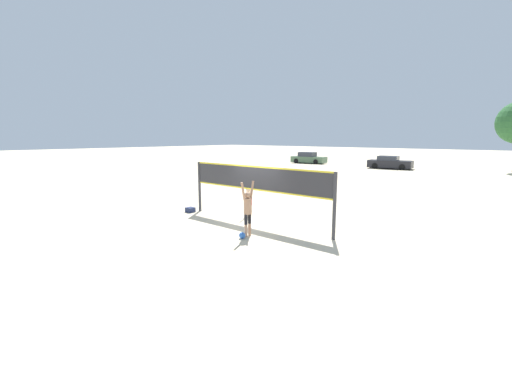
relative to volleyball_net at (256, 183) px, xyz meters
name	(u,v)px	position (x,y,z in m)	size (l,w,h in m)	color
ground_plane	(256,223)	(0.00, 0.00, -1.67)	(200.00, 200.00, 0.00)	beige
volleyball_net	(256,183)	(0.00, 0.00, 0.00)	(7.32, 0.13, 2.40)	#38383D
player_spiker	(248,208)	(1.02, -1.64, -0.62)	(0.28, 0.69, 2.01)	tan
player_blocker	(249,192)	(-1.28, 1.01, -0.63)	(0.28, 0.69, 1.99)	beige
volleyball	(242,235)	(1.09, -2.02, -1.56)	(0.24, 0.24, 0.24)	blue
gear_bag	(190,210)	(-3.77, -0.47, -1.56)	(0.38, 0.35, 0.22)	navy
parked_car_near	(308,158)	(-15.97, 29.51, -1.00)	(4.85, 2.22, 1.51)	#4C6B4C
parked_car_mid	(390,163)	(-4.66, 28.61, -1.02)	(4.88, 2.40, 1.44)	#232328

